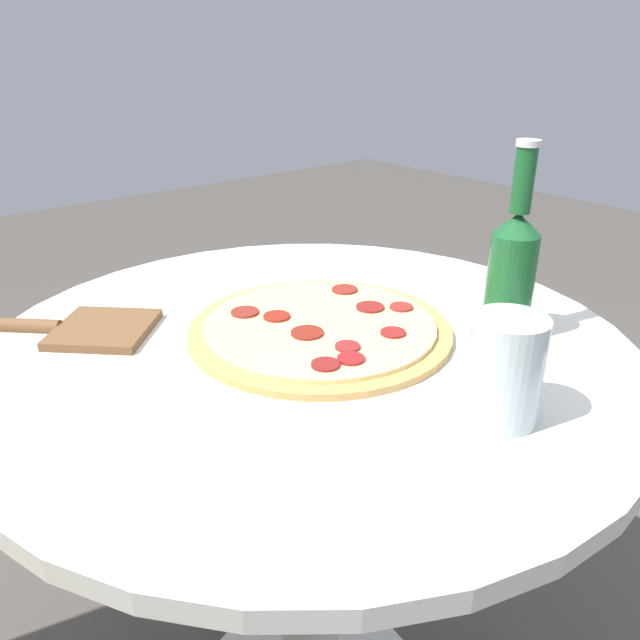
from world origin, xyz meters
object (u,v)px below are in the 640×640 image
object	(u,v)px
beer_bottle	(512,269)
pizza_paddle	(85,328)
drinking_glass	(505,370)
pizza	(320,328)

from	to	relation	value
beer_bottle	pizza_paddle	distance (m)	0.59
beer_bottle	drinking_glass	bearing A→B (deg)	123.84
drinking_glass	pizza	bearing A→B (deg)	2.27
pizza	drinking_glass	bearing A→B (deg)	-177.73
beer_bottle	drinking_glass	xyz separation A→B (m)	(-0.12, 0.18, -0.04)
beer_bottle	pizza_paddle	world-z (taller)	beer_bottle
pizza	pizza_paddle	world-z (taller)	pizza
drinking_glass	pizza_paddle	bearing A→B (deg)	27.65
pizza_paddle	drinking_glass	xyz separation A→B (m)	(-0.50, -0.26, 0.05)
pizza	pizza_paddle	bearing A→B (deg)	49.68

